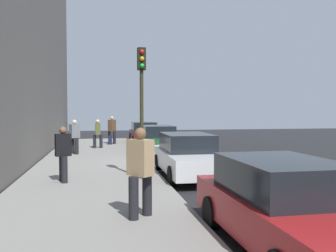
{
  "coord_description": "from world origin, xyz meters",
  "views": [
    {
      "loc": [
        14.75,
        -3.0,
        2.34
      ],
      "look_at": [
        -2.21,
        0.14,
        1.6
      ],
      "focal_mm": 39.0,
      "sensor_mm": 36.0,
      "label": 1
    }
  ],
  "objects_px": {
    "parked_car_green": "(158,140)",
    "parked_car_red": "(286,206)",
    "pedestrian_black_coat": "(63,152)",
    "parked_car_maroon": "(144,133)",
    "rolling_suitcase": "(110,140)",
    "parked_car_white": "(188,155)",
    "traffic_light_pole": "(142,90)",
    "pedestrian_brown_coat": "(112,129)",
    "pedestrian_grey_coat": "(75,136)",
    "pedestrian_olive_coat": "(98,133)",
    "pedestrian_tan_coat": "(140,170)"
  },
  "relations": [
    {
      "from": "parked_car_red",
      "to": "pedestrian_olive_coat",
      "type": "relative_size",
      "value": 2.75
    },
    {
      "from": "parked_car_maroon",
      "to": "parked_car_red",
      "type": "bearing_deg",
      "value": -0.06
    },
    {
      "from": "parked_car_green",
      "to": "pedestrian_black_coat",
      "type": "bearing_deg",
      "value": -27.82
    },
    {
      "from": "parked_car_maroon",
      "to": "traffic_light_pole",
      "type": "xyz_separation_m",
      "value": [
        13.98,
        -1.73,
        2.22
      ]
    },
    {
      "from": "parked_car_maroon",
      "to": "pedestrian_brown_coat",
      "type": "xyz_separation_m",
      "value": [
        1.46,
        -2.29,
        0.35
      ]
    },
    {
      "from": "pedestrian_grey_coat",
      "to": "rolling_suitcase",
      "type": "relative_size",
      "value": 1.89
    },
    {
      "from": "pedestrian_brown_coat",
      "to": "rolling_suitcase",
      "type": "relative_size",
      "value": 1.98
    },
    {
      "from": "parked_car_white",
      "to": "pedestrian_olive_coat",
      "type": "height_order",
      "value": "pedestrian_olive_coat"
    },
    {
      "from": "parked_car_red",
      "to": "pedestrian_black_coat",
      "type": "distance_m",
      "value": 7.26
    },
    {
      "from": "pedestrian_brown_coat",
      "to": "pedestrian_black_coat",
      "type": "xyz_separation_m",
      "value": [
        12.68,
        -1.87,
        -0.06
      ]
    },
    {
      "from": "pedestrian_olive_coat",
      "to": "pedestrian_tan_coat",
      "type": "height_order",
      "value": "pedestrian_tan_coat"
    },
    {
      "from": "pedestrian_brown_coat",
      "to": "pedestrian_grey_coat",
      "type": "bearing_deg",
      "value": -20.66
    },
    {
      "from": "parked_car_red",
      "to": "pedestrian_tan_coat",
      "type": "height_order",
      "value": "pedestrian_tan_coat"
    },
    {
      "from": "parked_car_green",
      "to": "parked_car_red",
      "type": "bearing_deg",
      "value": -0.32
    },
    {
      "from": "parked_car_maroon",
      "to": "parked_car_green",
      "type": "bearing_deg",
      "value": 0.54
    },
    {
      "from": "parked_car_maroon",
      "to": "pedestrian_brown_coat",
      "type": "height_order",
      "value": "pedestrian_brown_coat"
    },
    {
      "from": "pedestrian_olive_coat",
      "to": "traffic_light_pole",
      "type": "xyz_separation_m",
      "value": [
        9.95,
        1.46,
        1.95
      ]
    },
    {
      "from": "parked_car_red",
      "to": "traffic_light_pole",
      "type": "relative_size",
      "value": 1.1
    },
    {
      "from": "traffic_light_pole",
      "to": "parked_car_white",
      "type": "bearing_deg",
      "value": 115.08
    },
    {
      "from": "parked_car_green",
      "to": "pedestrian_black_coat",
      "type": "height_order",
      "value": "pedestrian_black_coat"
    },
    {
      "from": "parked_car_maroon",
      "to": "parked_car_green",
      "type": "xyz_separation_m",
      "value": [
        6.15,
        0.06,
        -0.0
      ]
    },
    {
      "from": "parked_car_white",
      "to": "pedestrian_grey_coat",
      "type": "xyz_separation_m",
      "value": [
        -6.36,
        -4.29,
        0.31
      ]
    },
    {
      "from": "pedestrian_olive_coat",
      "to": "pedestrian_grey_coat",
      "type": "relative_size",
      "value": 0.96
    },
    {
      "from": "parked_car_maroon",
      "to": "pedestrian_brown_coat",
      "type": "relative_size",
      "value": 2.63
    },
    {
      "from": "parked_car_green",
      "to": "pedestrian_olive_coat",
      "type": "bearing_deg",
      "value": -123.13
    },
    {
      "from": "pedestrian_olive_coat",
      "to": "traffic_light_pole",
      "type": "bearing_deg",
      "value": 8.36
    },
    {
      "from": "rolling_suitcase",
      "to": "parked_car_red",
      "type": "bearing_deg",
      "value": 7.49
    },
    {
      "from": "parked_car_maroon",
      "to": "pedestrian_olive_coat",
      "type": "bearing_deg",
      "value": -38.3
    },
    {
      "from": "pedestrian_black_coat",
      "to": "traffic_light_pole",
      "type": "bearing_deg",
      "value": 93.57
    },
    {
      "from": "pedestrian_tan_coat",
      "to": "traffic_light_pole",
      "type": "relative_size",
      "value": 0.44
    },
    {
      "from": "rolling_suitcase",
      "to": "pedestrian_tan_coat",
      "type": "bearing_deg",
      "value": 0.63
    },
    {
      "from": "parked_car_red",
      "to": "rolling_suitcase",
      "type": "relative_size",
      "value": 5.0
    },
    {
      "from": "parked_car_maroon",
      "to": "rolling_suitcase",
      "type": "distance_m",
      "value": 3.08
    },
    {
      "from": "parked_car_white",
      "to": "pedestrian_black_coat",
      "type": "height_order",
      "value": "pedestrian_black_coat"
    },
    {
      "from": "parked_car_white",
      "to": "pedestrian_brown_coat",
      "type": "relative_size",
      "value": 2.67
    },
    {
      "from": "pedestrian_brown_coat",
      "to": "traffic_light_pole",
      "type": "xyz_separation_m",
      "value": [
        12.52,
        0.56,
        1.87
      ]
    },
    {
      "from": "pedestrian_brown_coat",
      "to": "traffic_light_pole",
      "type": "bearing_deg",
      "value": 2.57
    },
    {
      "from": "pedestrian_olive_coat",
      "to": "traffic_light_pole",
      "type": "distance_m",
      "value": 10.24
    },
    {
      "from": "parked_car_green",
      "to": "traffic_light_pole",
      "type": "relative_size",
      "value": 1.13
    },
    {
      "from": "parked_car_white",
      "to": "pedestrian_brown_coat",
      "type": "distance_m",
      "value": 11.95
    },
    {
      "from": "pedestrian_olive_coat",
      "to": "pedestrian_brown_coat",
      "type": "xyz_separation_m",
      "value": [
        -2.58,
        0.9,
        0.08
      ]
    },
    {
      "from": "pedestrian_olive_coat",
      "to": "pedestrian_brown_coat",
      "type": "bearing_deg",
      "value": 160.76
    },
    {
      "from": "parked_car_white",
      "to": "traffic_light_pole",
      "type": "xyz_separation_m",
      "value": [
        0.8,
        -1.71,
        2.22
      ]
    },
    {
      "from": "traffic_light_pole",
      "to": "rolling_suitcase",
      "type": "height_order",
      "value": "traffic_light_pole"
    },
    {
      "from": "pedestrian_tan_coat",
      "to": "pedestrian_olive_coat",
      "type": "bearing_deg",
      "value": -176.16
    },
    {
      "from": "pedestrian_black_coat",
      "to": "pedestrian_olive_coat",
      "type": "bearing_deg",
      "value": 174.53
    },
    {
      "from": "parked_car_red",
      "to": "pedestrian_brown_coat",
      "type": "height_order",
      "value": "pedestrian_brown_coat"
    },
    {
      "from": "parked_car_green",
      "to": "pedestrian_black_coat",
      "type": "xyz_separation_m",
      "value": [
        7.98,
        -4.21,
        0.29
      ]
    },
    {
      "from": "pedestrian_olive_coat",
      "to": "pedestrian_grey_coat",
      "type": "height_order",
      "value": "pedestrian_grey_coat"
    },
    {
      "from": "parked_car_green",
      "to": "pedestrian_grey_coat",
      "type": "xyz_separation_m",
      "value": [
        0.67,
        -4.37,
        0.31
      ]
    }
  ]
}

